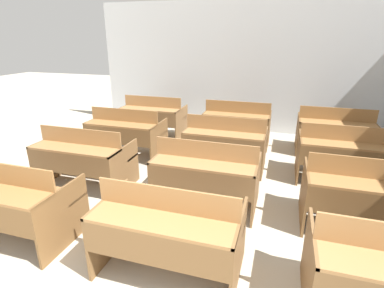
% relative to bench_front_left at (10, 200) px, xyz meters
% --- Properties ---
extents(wall_back, '(7.06, 0.06, 2.93)m').
position_rel_bench_front_left_xyz_m(wall_back, '(1.82, 4.94, 0.99)').
color(wall_back, silver).
rests_on(wall_back, ground_plane).
extents(bench_front_left, '(1.33, 0.80, 0.92)m').
position_rel_bench_front_left_xyz_m(bench_front_left, '(0.00, 0.00, 0.00)').
color(bench_front_left, brown).
rests_on(bench_front_left, ground_plane).
extents(bench_front_center, '(1.33, 0.80, 0.92)m').
position_rel_bench_front_left_xyz_m(bench_front_center, '(1.85, 0.02, 0.00)').
color(bench_front_center, brown).
rests_on(bench_front_center, ground_plane).
extents(bench_second_left, '(1.33, 0.80, 0.92)m').
position_rel_bench_front_left_xyz_m(bench_second_left, '(-0.00, 1.30, 0.00)').
color(bench_second_left, brown).
rests_on(bench_second_left, ground_plane).
extents(bench_second_center, '(1.33, 0.80, 0.92)m').
position_rel_bench_front_left_xyz_m(bench_second_center, '(1.87, 1.29, 0.00)').
color(bench_second_center, brown).
rests_on(bench_second_center, ground_plane).
extents(bench_second_right, '(1.33, 0.80, 0.92)m').
position_rel_bench_front_left_xyz_m(bench_second_right, '(3.75, 1.28, 0.00)').
color(bench_second_right, brown).
rests_on(bench_second_right, ground_plane).
extents(bench_third_left, '(1.33, 0.80, 0.92)m').
position_rel_bench_front_left_xyz_m(bench_third_left, '(-0.01, 2.58, 0.00)').
color(bench_third_left, brown).
rests_on(bench_third_left, ground_plane).
extents(bench_third_center, '(1.33, 0.80, 0.92)m').
position_rel_bench_front_left_xyz_m(bench_third_center, '(1.87, 2.57, 0.00)').
color(bench_third_center, brown).
rests_on(bench_third_center, ground_plane).
extents(bench_third_right, '(1.33, 0.80, 0.92)m').
position_rel_bench_front_left_xyz_m(bench_third_right, '(3.71, 2.58, 0.00)').
color(bench_third_right, brown).
rests_on(bench_third_right, ground_plane).
extents(bench_back_left, '(1.33, 0.80, 0.92)m').
position_rel_bench_front_left_xyz_m(bench_back_left, '(-0.01, 3.84, 0.00)').
color(bench_back_left, brown).
rests_on(bench_back_left, ground_plane).
extents(bench_back_center, '(1.33, 0.80, 0.92)m').
position_rel_bench_front_left_xyz_m(bench_back_center, '(1.87, 3.86, 0.00)').
color(bench_back_center, brown).
rests_on(bench_back_center, ground_plane).
extents(bench_back_right, '(1.33, 0.80, 0.92)m').
position_rel_bench_front_left_xyz_m(bench_back_right, '(3.73, 3.83, 0.00)').
color(bench_back_right, brown).
rests_on(bench_back_right, ground_plane).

